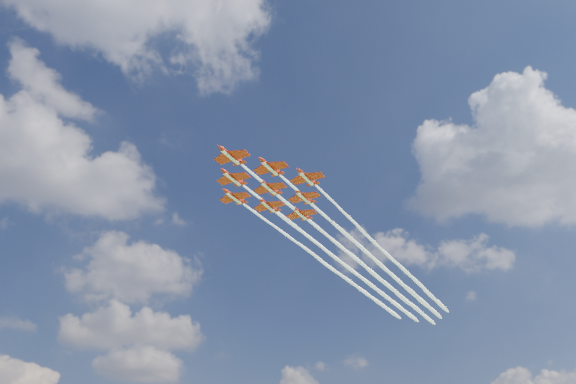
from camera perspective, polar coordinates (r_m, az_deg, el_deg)
name	(u,v)px	position (r m, az deg, el deg)	size (l,w,h in m)	color
jet_lead	(337,244)	(212.40, 5.00, -5.24)	(120.71, 92.16, 2.96)	#B61D0A
jet_row2_port	(364,250)	(219.14, 7.68, -5.83)	(120.71, 92.16, 2.96)	#B61D0A
jet_row2_starb	(333,256)	(223.68, 4.60, -6.47)	(120.71, 92.16, 2.96)	#B61D0A
jet_row3_port	(389,256)	(226.34, 10.20, -6.37)	(120.71, 92.16, 2.96)	#B61D0A
jet_row3_centre	(358,261)	(230.38, 7.17, -6.99)	(120.71, 92.16, 2.96)	#B61D0A
jet_row3_starb	(329,267)	(235.07, 4.24, -7.57)	(120.71, 92.16, 2.96)	#B61D0A
jet_row4_port	(383,267)	(237.53, 9.59, -7.47)	(120.71, 92.16, 2.96)	#B61D0A
jet_row4_starb	(354,272)	(241.73, 6.70, -8.05)	(120.71, 92.16, 2.96)	#B61D0A
jet_tail	(377,277)	(248.82, 9.03, -8.48)	(120.71, 92.16, 2.96)	#B61D0A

